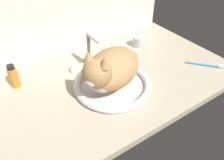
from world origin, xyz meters
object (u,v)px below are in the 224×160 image
object	(u,v)px
sink_basin	(112,85)
metal_jar	(138,41)
amber_bottle	(14,77)
cat	(109,70)
toothbrush	(205,65)
faucet	(90,54)

from	to	relation	value
sink_basin	metal_jar	distance (cm)	38.55
sink_basin	amber_bottle	world-z (taller)	amber_bottle
sink_basin	amber_bottle	xyz separation A→B (cm)	(-33.86, 23.80, 3.68)
sink_basin	amber_bottle	bearing A→B (deg)	144.90
cat	toothbrush	distance (cm)	51.03
faucet	metal_jar	world-z (taller)	faucet
faucet	amber_bottle	xyz separation A→B (cm)	(-33.86, 4.95, -2.23)
sink_basin	metal_jar	bearing A→B (deg)	34.41
amber_bottle	sink_basin	bearing A→B (deg)	-35.10
faucet	toothbrush	bearing A→B (deg)	-32.99
cat	amber_bottle	distance (cm)	40.83
sink_basin	metal_jar	size ratio (longest dim) A/B	5.38
amber_bottle	toothbrush	bearing A→B (deg)	-23.67
cat	amber_bottle	xyz separation A→B (cm)	(-31.95, 24.78, -5.70)
sink_basin	cat	size ratio (longest dim) A/B	0.90
cat	faucet	bearing A→B (deg)	84.47
cat	toothbrush	bearing A→B (deg)	-12.30
sink_basin	metal_jar	world-z (taller)	metal_jar
sink_basin	faucet	xyz separation A→B (cm)	(0.00, 18.85, 5.91)
faucet	amber_bottle	world-z (taller)	faucet
metal_jar	amber_bottle	distance (cm)	65.71
sink_basin	faucet	size ratio (longest dim) A/B	1.59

